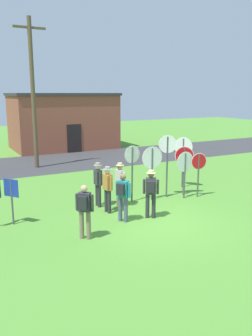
{
  "coord_description": "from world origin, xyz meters",
  "views": [
    {
      "loc": [
        -6.22,
        -9.39,
        4.34
      ],
      "look_at": [
        0.43,
        2.99,
        1.3
      ],
      "focal_mm": 36.95,
      "sensor_mm": 36.0,
      "label": 1
    }
  ],
  "objects": [
    {
      "name": "ground_plane",
      "position": [
        0.0,
        0.0,
        0.0
      ],
      "size": [
        80.0,
        80.0,
        0.0
      ],
      "primitive_type": "plane",
      "color": "#518E33"
    },
    {
      "name": "street_asphalt",
      "position": [
        0.0,
        11.94,
        0.0
      ],
      "size": [
        60.0,
        6.4,
        0.01
      ],
      "primitive_type": "cube",
      "color": "#38383A",
      "rests_on": "ground"
    },
    {
      "name": "building_background",
      "position": [
        2.51,
        17.59,
        2.19
      ],
      "size": [
        8.01,
        5.28,
        4.37
      ],
      "color": "brown",
      "rests_on": "ground"
    },
    {
      "name": "utility_pole",
      "position": [
        -1.34,
        10.97,
        4.43
      ],
      "size": [
        1.8,
        0.24,
        8.5
      ],
      "color": "brown",
      "rests_on": "ground"
    },
    {
      "name": "stop_sign_rear_right",
      "position": [
        2.89,
        2.26,
        1.46
      ],
      "size": [
        0.7,
        0.45,
        2.13
      ],
      "color": "#474C4C",
      "rests_on": "ground"
    },
    {
      "name": "stop_sign_tallest",
      "position": [
        0.42,
        2.45,
        1.57
      ],
      "size": [
        0.71,
        0.12,
        2.32
      ],
      "color": "#474C4C",
      "rests_on": "ground"
    },
    {
      "name": "stop_sign_far_back",
      "position": [
        3.58,
        3.25,
        1.65
      ],
      "size": [
        0.44,
        0.79,
        2.38
      ],
      "color": "#474C4C",
      "rests_on": "ground"
    },
    {
      "name": "stop_sign_nearest",
      "position": [
        2.03,
        2.32,
        1.81
      ],
      "size": [
        0.61,
        0.46,
        2.66
      ],
      "color": "#474C4C",
      "rests_on": "ground"
    },
    {
      "name": "stop_sign_low_front",
      "position": [
        3.22,
        1.7,
        1.28
      ],
      "size": [
        0.69,
        0.16,
        1.9
      ],
      "color": "#474C4C",
      "rests_on": "ground"
    },
    {
      "name": "stop_sign_rear_left",
      "position": [
        1.25,
        2.27,
        1.55
      ],
      "size": [
        0.9,
        0.1,
        2.24
      ],
      "color": "#474C4C",
      "rests_on": "ground"
    },
    {
      "name": "stop_sign_leaning_right",
      "position": [
        2.6,
        1.84,
        1.36
      ],
      "size": [
        0.85,
        0.08,
        1.99
      ],
      "color": "#474C4C",
      "rests_on": "ground"
    },
    {
      "name": "person_in_blue",
      "position": [
        -1.02,
        1.72,
        0.98
      ],
      "size": [
        0.31,
        0.57,
        1.74
      ],
      "color": "#2D2D33",
      "rests_on": "ground"
    },
    {
      "name": "person_in_teal",
      "position": [
        -0.97,
        0.61,
        0.98
      ],
      "size": [
        0.46,
        0.49,
        1.69
      ],
      "color": "#4C5670",
      "rests_on": "ground"
    },
    {
      "name": "person_near_signs",
      "position": [
        0.06,
        0.46,
        1.01
      ],
      "size": [
        0.49,
        0.46,
        1.74
      ],
      "color": "#2D2D33",
      "rests_on": "ground"
    },
    {
      "name": "person_holding_notes",
      "position": [
        -1.04,
        2.55,
        0.98
      ],
      "size": [
        0.31,
        0.57,
        1.74
      ],
      "color": "#2D2D33",
      "rests_on": "ground"
    },
    {
      "name": "person_on_left",
      "position": [
        -2.66,
        -0.13,
        0.98
      ],
      "size": [
        0.48,
        0.47,
        1.69
      ],
      "color": "#7A6B56",
      "rests_on": "ground"
    },
    {
      "name": "person_with_sunhat",
      "position": [
        -0.29,
        2.14,
        0.98
      ],
      "size": [
        0.31,
        0.56,
        1.74
      ],
      "color": "#7A6B56",
      "rests_on": "ground"
    },
    {
      "name": "info_panel_middle",
      "position": [
        -4.35,
        2.15,
        1.08
      ],
      "size": [
        0.38,
        0.49,
        1.57
      ],
      "color": "#4C4C51",
      "rests_on": "ground"
    }
  ]
}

